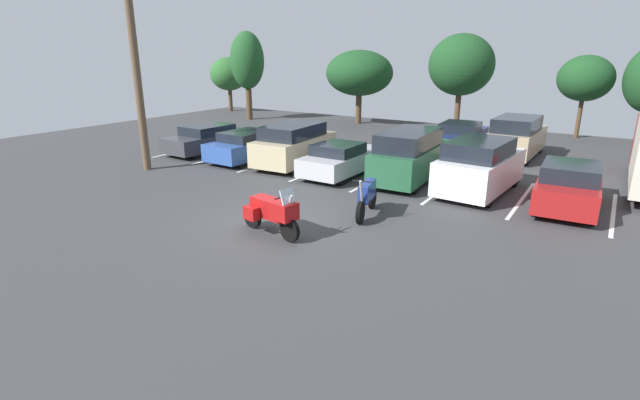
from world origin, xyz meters
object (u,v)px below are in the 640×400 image
motorcycle_second (367,196)px  car_silver (342,159)px  motorcycle_touring (272,211)px  car_blue (250,145)px  car_champagne (294,145)px  car_charcoal (210,138)px  car_far_tan (517,137)px  car_red (569,186)px  car_green (411,156)px  utility_pole (136,68)px  car_far_navy (461,136)px  car_white (480,166)px

motorcycle_second → car_silver: car_silver is taller
motorcycle_touring → car_silver: 6.98m
car_blue → car_champagne: car_champagne is taller
car_charcoal → car_far_tan: size_ratio=1.05×
motorcycle_touring → car_red: 9.58m
car_blue → car_silver: (4.99, -0.13, -0.03)m
car_red → car_far_tan: car_far_tan is taller
car_green → utility_pole: 11.51m
car_champagne → utility_pole: 7.11m
motorcycle_touring → car_champagne: size_ratio=0.49×
car_far_navy → car_far_tan: car_far_tan is taller
car_champagne → car_red: 10.83m
car_blue → utility_pole: size_ratio=0.55×
car_blue → car_red: size_ratio=1.03×
car_far_tan → motorcycle_touring: bearing=-104.1°
car_charcoal → car_far_tan: 14.92m
motorcycle_touring → car_white: 8.09m
car_champagne → motorcycle_second: bearing=-36.5°
motorcycle_touring → car_far_navy: 14.40m
car_far_tan → car_far_navy: bearing=176.6°
motorcycle_touring → car_white: (3.66, 7.20, 0.26)m
motorcycle_second → car_far_navy: bearing=92.7°
car_red → utility_pole: 16.58m
car_far_tan → motorcycle_second: bearing=-100.7°
car_far_navy → car_white: bearing=-68.9°
car_white → car_red: size_ratio=1.05×
car_silver → car_far_navy: 8.04m
car_red → utility_pole: utility_pole is taller
car_blue → car_silver: 4.99m
car_white → car_far_tan: (-0.08, 7.01, 0.00)m
car_green → utility_pole: utility_pole is taller
car_blue → car_silver: bearing=-1.5°
car_red → motorcycle_second: bearing=-140.6°
motorcycle_second → car_blue: car_blue is taller
car_green → car_far_tan: car_green is taller
car_green → motorcycle_touring: bearing=-97.8°
car_blue → car_white: bearing=1.7°
car_silver → utility_pole: bearing=-153.8°
car_red → car_champagne: bearing=179.7°
car_charcoal → utility_pole: (0.41, -4.17, 3.52)m
car_champagne → utility_pole: (-4.91, -3.98, 3.26)m
car_charcoal → car_white: car_white is taller
motorcycle_touring → car_charcoal: size_ratio=0.45×
car_white → car_red: 2.89m
car_white → car_red: car_white is taller
utility_pole → car_green: bearing=22.6°
motorcycle_second → car_blue: (-8.13, 4.07, 0.06)m
car_red → car_far_tan: bearing=112.3°
car_champagne → car_far_tan: 10.64m
car_champagne → motorcycle_touring: bearing=-58.7°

